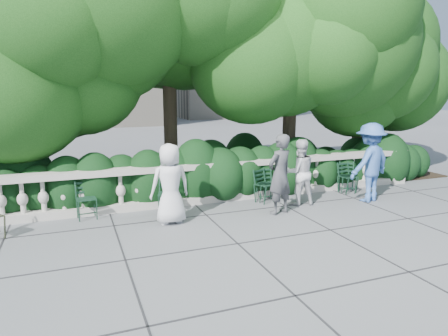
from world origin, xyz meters
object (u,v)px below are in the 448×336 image
object	(u,v)px
chair_b	(88,221)
chair_c	(267,202)
person_woman_grey	(280,174)
chair_a	(167,214)
person_casual_man	(299,172)
person_businessman	(170,184)
chair_d	(269,203)
person_older_blue	(370,162)
chair_f	(351,194)
chair_e	(348,194)

from	to	relation	value
chair_b	chair_c	xyz separation A→B (m)	(4.20, -0.11, 0.00)
chair_b	person_woman_grey	world-z (taller)	person_woman_grey
chair_a	person_casual_man	world-z (taller)	person_casual_man
chair_b	person_businessman	bearing A→B (deg)	-30.59
chair_a	person_businessman	size ratio (longest dim) A/B	0.50
chair_a	person_woman_grey	size ratio (longest dim) A/B	0.47
chair_d	person_casual_man	distance (m)	1.07
person_businessman	person_older_blue	world-z (taller)	person_older_blue
chair_a	chair_b	distance (m)	1.68
chair_d	person_woman_grey	size ratio (longest dim) A/B	0.47
chair_f	chair_c	bearing A→B (deg)	171.42
chair_b	chair_e	distance (m)	6.64
chair_d	chair_f	distance (m)	2.47
person_woman_grey	person_businessman	bearing A→B (deg)	-24.74
chair_e	person_woman_grey	distance (m)	2.88
chair_e	chair_f	size ratio (longest dim) A/B	1.00
chair_a	person_businessman	xyz separation A→B (m)	(-0.05, -0.59, 0.84)
chair_e	chair_f	world-z (taller)	same
chair_a	chair_e	distance (m)	4.97
chair_e	person_older_blue	bearing A→B (deg)	-65.55
person_casual_man	person_businessman	bearing A→B (deg)	13.18
chair_b	person_woman_grey	bearing A→B (deg)	-19.10
chair_a	chair_b	bearing A→B (deg)	-168.91
chair_b	chair_c	world-z (taller)	same
chair_b	chair_d	xyz separation A→B (m)	(4.21, -0.19, 0.00)
chair_a	person_older_blue	world-z (taller)	person_older_blue
chair_f	chair_b	bearing A→B (deg)	171.42
chair_b	chair_d	bearing A→B (deg)	-8.00
person_casual_man	person_older_blue	world-z (taller)	person_older_blue
person_businessman	person_woman_grey	size ratio (longest dim) A/B	0.93
chair_c	person_woman_grey	world-z (taller)	person_woman_grey
person_casual_man	person_older_blue	bearing A→B (deg)	177.59
chair_a	person_casual_man	xyz separation A→B (m)	(3.18, -0.34, 0.80)
chair_a	chair_d	world-z (taller)	same
chair_c	person_woman_grey	bearing A→B (deg)	-88.61
chair_b	chair_a	bearing A→B (deg)	-11.32
person_woman_grey	person_casual_man	world-z (taller)	person_woman_grey
chair_f	chair_a	bearing A→B (deg)	172.92
chair_e	person_woman_grey	bearing A→B (deg)	-136.96
chair_c	person_woman_grey	xyz separation A→B (m)	(-0.15, -0.88, 0.90)
person_woman_grey	chair_c	bearing A→B (deg)	-119.16
chair_b	person_casual_man	xyz separation A→B (m)	(4.85, -0.51, 0.80)
chair_a	chair_f	bearing A→B (deg)	17.07
chair_a	chair_d	bearing A→B (deg)	16.60
chair_d	person_woman_grey	xyz separation A→B (m)	(-0.17, -0.80, 0.90)
chair_c	chair_d	world-z (taller)	same
chair_f	person_woman_grey	distance (m)	2.90
chair_c	person_older_blue	size ratio (longest dim) A/B	0.43
chair_a	chair_e	size ratio (longest dim) A/B	1.00
chair_c	person_businessman	xyz separation A→B (m)	(-2.58, -0.65, 0.84)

